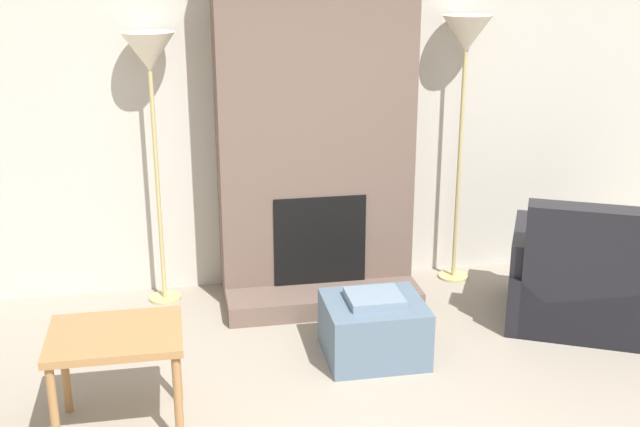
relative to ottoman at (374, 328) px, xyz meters
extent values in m
cube|color=#BCB7AD|center=(-0.17, 1.34, 1.11)|extent=(7.26, 0.06, 2.60)
cube|color=brown|center=(-0.17, 1.09, 1.11)|extent=(1.36, 0.43, 2.60)
cube|color=brown|center=(-0.17, 0.71, -0.12)|extent=(1.36, 0.35, 0.14)
cube|color=black|center=(-0.17, 0.87, 0.27)|extent=(0.65, 0.02, 0.64)
cube|color=slate|center=(0.00, 0.00, -0.01)|extent=(0.60, 0.54, 0.37)
cube|color=slate|center=(0.00, 0.00, 0.20)|extent=(0.33, 0.30, 0.05)
cube|color=black|center=(1.50, 0.27, 0.01)|extent=(1.20, 1.19, 0.40)
cube|color=black|center=(1.35, -0.03, 0.26)|extent=(0.76, 0.51, 0.90)
cube|color=black|center=(1.84, 0.11, 0.12)|extent=(0.49, 0.78, 0.62)
cube|color=black|center=(1.17, 0.44, 0.12)|extent=(0.49, 0.78, 0.62)
cube|color=#9E7042|center=(-1.50, -0.53, 0.35)|extent=(0.67, 0.53, 0.04)
cylinder|color=#9E7042|center=(-1.79, -0.76, 0.07)|extent=(0.04, 0.04, 0.52)
cylinder|color=#9E7042|center=(-1.20, -0.76, 0.07)|extent=(0.04, 0.04, 0.52)
cylinder|color=#9E7042|center=(-1.79, -0.31, 0.07)|extent=(0.04, 0.04, 0.52)
cylinder|color=#9E7042|center=(-1.20, -0.31, 0.07)|extent=(0.04, 0.04, 0.52)
cylinder|color=tan|center=(-1.27, 1.11, -0.18)|extent=(0.23, 0.23, 0.02)
cylinder|color=tan|center=(-1.27, 1.11, 0.64)|extent=(0.03, 0.03, 1.62)
cone|color=silver|center=(-1.27, 1.11, 1.58)|extent=(0.35, 0.35, 0.26)
cylinder|color=tan|center=(0.92, 1.11, -0.18)|extent=(0.23, 0.23, 0.02)
cylinder|color=tan|center=(0.92, 1.11, 0.68)|extent=(0.03, 0.03, 1.70)
cone|color=silver|center=(0.92, 1.11, 1.65)|extent=(0.35, 0.35, 0.26)
camera|label=1|loc=(-1.15, -4.32, 2.21)|focal=45.00mm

